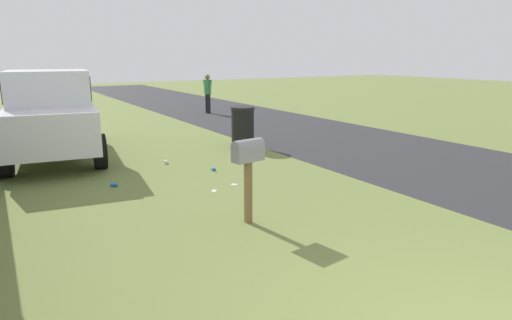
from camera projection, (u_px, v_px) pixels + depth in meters
road_asphalt at (398, 154)px, 11.04m from camera, size 60.00×5.04×0.01m
mailbox at (248, 157)px, 6.30m from camera, size 0.27×0.49×1.25m
pickup_truck at (51, 113)px, 10.37m from camera, size 5.19×2.57×2.09m
trash_bin at (243, 127)px, 11.77m from camera, size 0.63×0.63×1.09m
pedestrian at (208, 91)px, 18.68m from camera, size 0.48×0.30×1.64m
litter_cup_near_hydrant at (166, 162)px, 10.07m from camera, size 0.13×0.12×0.08m
litter_can_midfield_b at (114, 185)px, 8.30m from camera, size 0.12×0.14×0.07m
litter_wrapper_far_scatter at (214, 191)px, 8.04m from camera, size 0.14×0.14×0.01m
litter_wrapper_by_mailbox at (234, 184)px, 8.44m from camera, size 0.14×0.14×0.01m
litter_can_midfield_a at (213, 169)px, 9.46m from camera, size 0.13×0.08×0.07m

